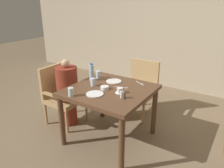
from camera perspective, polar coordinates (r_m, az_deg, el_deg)
name	(u,v)px	position (r m, az deg, el deg)	size (l,w,h in m)	color
ground_plane	(110,138)	(3.21, -0.52, -13.94)	(16.00, 16.00, 0.00)	#7A664C
wall_back	(174,23)	(4.82, 15.87, 15.08)	(8.00, 0.06, 2.80)	tan
dining_table	(110,96)	(2.89, -0.56, -3.17)	(1.03, 1.03, 0.76)	brown
chair_left_side	(61,93)	(3.50, -13.14, -2.30)	(0.51, 0.51, 0.91)	tan
diner_in_left_chair	(68,92)	(3.39, -11.50, -2.03)	(0.32, 0.32, 1.05)	maroon
chair_far_side	(140,87)	(3.69, 7.33, -0.68)	(0.51, 0.51, 0.91)	tan
plate_main_left	(114,81)	(3.09, 0.48, 0.73)	(0.21, 0.21, 0.01)	white
plate_main_right	(95,94)	(2.68, -4.50, -2.61)	(0.21, 0.21, 0.01)	white
teacup_with_saucer	(120,91)	(2.71, 2.05, -1.76)	(0.11, 0.11, 0.07)	white
bowl_small	(105,88)	(2.82, -1.94, -0.99)	(0.11, 0.11, 0.04)	white
water_bottle	(92,72)	(3.12, -5.36, 3.03)	(0.07, 0.07, 0.25)	#A3C6DB
glass_tall_near	(98,75)	(3.23, -3.65, 2.48)	(0.07, 0.07, 0.11)	silver
glass_tall_mid	(93,82)	(2.93, -5.01, 0.50)	(0.07, 0.07, 0.11)	silver
glass_tall_far	(71,92)	(2.66, -10.70, -2.06)	(0.07, 0.07, 0.11)	silver
salt_shaker	(121,95)	(2.57, 2.49, -2.81)	(0.03, 0.03, 0.08)	white
pepper_shaker	(124,96)	(2.55, 3.25, -3.05)	(0.03, 0.03, 0.08)	#4C3D2D
fork_beside_plate	(122,87)	(2.88, 2.74, -0.90)	(0.17, 0.07, 0.00)	silver
knife_beside_plate	(140,83)	(3.05, 7.37, 0.20)	(0.17, 0.10, 0.00)	silver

